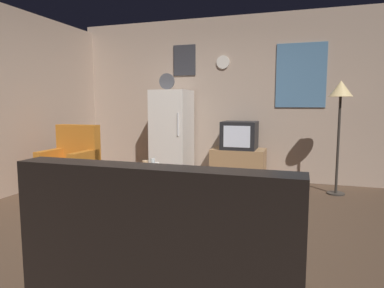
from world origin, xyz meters
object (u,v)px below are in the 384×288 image
tv_stand (238,166)px  couch (166,252)px  wine_glass (153,165)px  crt_tv (240,135)px  coffee_table (149,187)px  mug_ceramic_white (156,166)px  armchair (71,168)px  mug_ceramic_tan (145,164)px  fridge (172,135)px  standing_lamp (340,98)px

tv_stand → couch: bearing=-87.5°
wine_glass → crt_tv: bearing=63.5°
coffee_table → mug_ceramic_white: mug_ceramic_white is taller
armchair → tv_stand: bearing=28.4°
couch → mug_ceramic_tan: bearing=119.1°
fridge → couch: fridge is taller
tv_stand → armchair: bearing=-151.6°
coffee_table → armchair: (-1.42, 0.32, 0.11)m
standing_lamp → mug_ceramic_tan: standing_lamp is taller
coffee_table → mug_ceramic_tan: bearing=131.1°
tv_stand → standing_lamp: bearing=-10.1°
mug_ceramic_white → armchair: armchair is taller
crt_tv → armchair: crt_tv is taller
coffee_table → couch: (1.00, -1.87, 0.09)m
armchair → wine_glass: bearing=-13.5°
tv_stand → couch: 3.42m
wine_glass → armchair: size_ratio=0.16×
fridge → crt_tv: bearing=1.6°
tv_stand → fridge: bearing=-178.3°
fridge → mug_ceramic_white: (0.37, -1.48, -0.26)m
crt_tv → standing_lamp: size_ratio=0.34×
standing_lamp → coffee_table: bearing=-150.7°
mug_ceramic_white → couch: size_ratio=0.05×
wine_glass → mug_ceramic_tan: wine_glass is taller
tv_stand → standing_lamp: 1.82m
crt_tv → standing_lamp: (1.43, -0.26, 0.58)m
standing_lamp → armchair: 3.97m
crt_tv → standing_lamp: 1.57m
wine_glass → couch: bearing=-63.1°
coffee_table → armchair: 1.46m
tv_stand → armchair: size_ratio=0.88×
mug_ceramic_white → couch: bearing=-64.4°
fridge → mug_ceramic_white: fridge is taller
fridge → coffee_table: size_ratio=2.46×
wine_glass → couch: 2.06m
tv_stand → couch: couch is taller
standing_lamp → mug_ceramic_tan: (-2.41, -1.16, -0.86)m
mug_ceramic_tan → mug_ceramic_white: bearing=-26.3°
crt_tv → mug_ceramic_white: (-0.77, -1.52, -0.28)m
mug_ceramic_tan → coffee_table: bearing=-48.9°
crt_tv → coffee_table: size_ratio=0.75×
fridge → crt_tv: fridge is taller
fridge → tv_stand: fridge is taller
tv_stand → mug_ceramic_white: bearing=-116.7°
wine_glass → armchair: bearing=166.5°
fridge → mug_ceramic_white: bearing=-76.0°
mug_ceramic_white → armchair: 1.54m
mug_ceramic_white → crt_tv: bearing=63.0°
wine_glass → tv_stand: bearing=63.9°
coffee_table → couch: couch is taller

